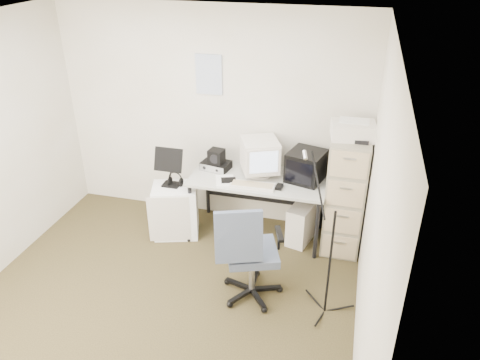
% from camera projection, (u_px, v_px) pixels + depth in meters
% --- Properties ---
extents(floor, '(3.60, 3.60, 0.01)m').
position_uv_depth(floor, '(158.00, 309.00, 4.39)').
color(floor, '#2D2716').
rests_on(floor, ground).
extents(ceiling, '(3.60, 3.60, 0.01)m').
position_uv_depth(ceiling, '(128.00, 34.00, 3.22)').
color(ceiling, white).
rests_on(ceiling, ground).
extents(wall_back, '(3.60, 0.02, 2.50)m').
position_uv_depth(wall_back, '(212.00, 118.00, 5.34)').
color(wall_back, silver).
rests_on(wall_back, ground).
extents(wall_right, '(0.02, 3.60, 2.50)m').
position_uv_depth(wall_right, '(373.00, 223.00, 3.40)').
color(wall_right, silver).
rests_on(wall_right, ground).
extents(wall_calendar, '(0.30, 0.02, 0.44)m').
position_uv_depth(wall_calendar, '(209.00, 75.00, 5.11)').
color(wall_calendar, white).
rests_on(wall_calendar, wall_back).
extents(filing_cabinet, '(0.40, 0.60, 1.30)m').
position_uv_depth(filing_cabinet, '(346.00, 194.00, 5.00)').
color(filing_cabinet, gray).
rests_on(filing_cabinet, floor).
extents(printer, '(0.47, 0.35, 0.17)m').
position_uv_depth(printer, '(353.00, 131.00, 4.64)').
color(printer, silver).
rests_on(printer, filing_cabinet).
extents(desk, '(1.50, 0.70, 0.73)m').
position_uv_depth(desk, '(258.00, 206.00, 5.32)').
color(desk, '#B9B9B9').
rests_on(desk, floor).
extents(crt_monitor, '(0.51, 0.52, 0.42)m').
position_uv_depth(crt_monitor, '(260.00, 158.00, 5.11)').
color(crt_monitor, silver).
rests_on(crt_monitor, desk).
extents(crt_tv, '(0.45, 0.46, 0.33)m').
position_uv_depth(crt_tv, '(306.00, 166.00, 5.04)').
color(crt_tv, black).
rests_on(crt_tv, desk).
extents(desk_speaker, '(0.09, 0.09, 0.14)m').
position_uv_depth(desk_speaker, '(288.00, 172.00, 5.12)').
color(desk_speaker, beige).
rests_on(desk_speaker, desk).
extents(keyboard, '(0.48, 0.18, 0.03)m').
position_uv_depth(keyboard, '(252.00, 185.00, 4.97)').
color(keyboard, silver).
rests_on(keyboard, desk).
extents(mouse, '(0.07, 0.12, 0.03)m').
position_uv_depth(mouse, '(279.00, 187.00, 4.93)').
color(mouse, black).
rests_on(mouse, desk).
extents(radio_receiver, '(0.35, 0.28, 0.09)m').
position_uv_depth(radio_receiver, '(216.00, 165.00, 5.33)').
color(radio_receiver, black).
rests_on(radio_receiver, desk).
extents(radio_speaker, '(0.18, 0.17, 0.16)m').
position_uv_depth(radio_speaker, '(216.00, 156.00, 5.25)').
color(radio_speaker, black).
rests_on(radio_speaker, radio_receiver).
extents(papers, '(0.27, 0.32, 0.02)m').
position_uv_depth(papers, '(225.00, 181.00, 5.07)').
color(papers, white).
rests_on(papers, desk).
extents(pc_tower, '(0.33, 0.53, 0.45)m').
position_uv_depth(pc_tower, '(303.00, 222.00, 5.29)').
color(pc_tower, silver).
rests_on(pc_tower, floor).
extents(office_chair, '(0.77, 0.77, 1.04)m').
position_uv_depth(office_chair, '(252.00, 251.00, 4.32)').
color(office_chair, '#474D5D').
rests_on(office_chair, floor).
extents(side_cart, '(0.59, 0.52, 0.61)m').
position_uv_depth(side_cart, '(176.00, 210.00, 5.36)').
color(side_cart, white).
rests_on(side_cart, floor).
extents(music_stand, '(0.36, 0.29, 0.47)m').
position_uv_depth(music_stand, '(170.00, 167.00, 5.15)').
color(music_stand, black).
rests_on(music_stand, side_cart).
extents(headphones, '(0.18, 0.18, 0.03)m').
position_uv_depth(headphones, '(175.00, 181.00, 5.23)').
color(headphones, black).
rests_on(headphones, side_cart).
extents(mic_stand, '(0.03, 0.03, 1.42)m').
position_uv_depth(mic_stand, '(331.00, 248.00, 4.03)').
color(mic_stand, black).
rests_on(mic_stand, floor).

